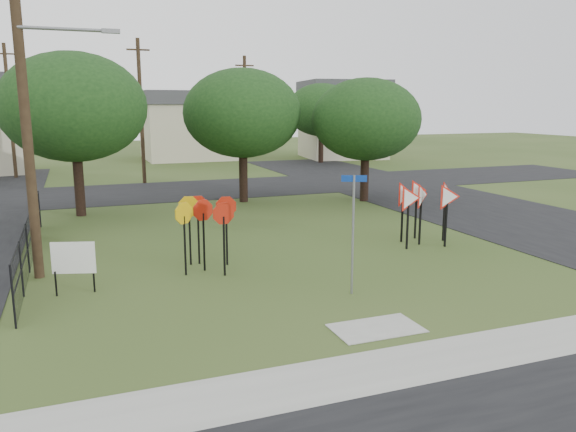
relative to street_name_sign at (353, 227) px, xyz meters
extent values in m
plane|color=#31481B|center=(-0.58, 0.04, -1.81)|extent=(140.00, 140.00, 0.00)
cube|color=#989990|center=(-0.58, -4.16, -1.80)|extent=(30.00, 1.60, 0.02)
cube|color=#31481B|center=(-0.58, -5.36, -1.81)|extent=(30.00, 0.80, 0.02)
cube|color=black|center=(11.42, 10.04, -1.80)|extent=(8.00, 50.00, 0.02)
cube|color=black|center=(-0.58, 20.04, -1.80)|extent=(60.00, 8.00, 0.02)
cube|color=#989990|center=(-0.58, -2.36, -1.80)|extent=(2.00, 1.20, 0.02)
cylinder|color=gray|center=(0.00, 0.00, -0.22)|extent=(0.06, 0.06, 3.19)
cube|color=navy|center=(0.00, 0.00, 1.29)|extent=(0.61, 0.28, 0.17)
cube|color=black|center=(-3.21, 3.51, -0.93)|extent=(0.05, 0.05, 1.78)
cube|color=black|center=(-2.40, 3.87, -0.93)|extent=(0.05, 0.05, 1.78)
cube|color=black|center=(-2.76, 2.80, -0.93)|extent=(0.05, 0.05, 1.78)
cube|color=black|center=(-3.83, 3.24, -0.93)|extent=(0.05, 0.05, 1.78)
cube|color=black|center=(-3.47, 4.31, -0.93)|extent=(0.05, 0.05, 1.78)
cube|color=black|center=(-3.20, 4.30, -0.93)|extent=(0.05, 0.05, 1.78)
cube|color=black|center=(3.98, 3.56, -0.94)|extent=(0.06, 0.06, 1.74)
cube|color=black|center=(4.76, 3.95, -0.94)|extent=(0.06, 0.06, 1.74)
cube|color=black|center=(5.44, 3.37, -0.94)|extent=(0.06, 0.06, 1.74)
cube|color=black|center=(4.37, 4.53, -0.94)|extent=(0.06, 0.06, 1.74)
cube|color=black|center=(5.15, 4.82, -0.94)|extent=(0.06, 0.06, 1.74)
cube|color=black|center=(5.92, 4.15, -0.94)|extent=(0.06, 0.06, 1.74)
cube|color=black|center=(-7.37, 2.59, -1.48)|extent=(0.05, 0.05, 0.66)
cube|color=black|center=(-6.42, 2.59, -1.48)|extent=(0.05, 0.05, 0.66)
cube|color=white|center=(-6.90, 2.59, -0.82)|extent=(1.10, 0.37, 0.85)
cylinder|color=#3A2A1A|center=(-7.88, 4.54, 3.19)|extent=(0.28, 0.28, 10.00)
cylinder|color=gray|center=(-6.68, 4.44, 5.19)|extent=(2.40, 0.10, 0.10)
cube|color=gray|center=(-5.48, 4.44, 5.19)|extent=(0.50, 0.18, 0.12)
cylinder|color=#3A2A1A|center=(-2.58, 24.04, 2.69)|extent=(0.24, 0.24, 9.00)
cube|color=#3A2A1A|center=(-2.58, 24.04, 6.49)|extent=(1.40, 0.10, 0.10)
cylinder|color=#3A2A1A|center=(5.42, 28.04, 2.44)|extent=(0.24, 0.24, 8.50)
cube|color=#3A2A1A|center=(5.42, 28.04, 5.99)|extent=(1.40, 0.10, 0.10)
cylinder|color=#3A2A1A|center=(-10.58, 30.04, 2.69)|extent=(0.24, 0.24, 9.00)
cube|color=#3A2A1A|center=(-10.58, 30.04, 6.49)|extent=(1.40, 0.10, 0.10)
cylinder|color=black|center=(-8.18, 0.54, -1.06)|extent=(0.05, 0.05, 1.50)
cylinder|color=black|center=(-8.18, 2.84, -1.06)|extent=(0.05, 0.05, 1.50)
cylinder|color=black|center=(-8.18, 5.14, -1.06)|extent=(0.05, 0.05, 1.50)
cylinder|color=black|center=(-8.18, 7.44, -1.06)|extent=(0.05, 0.05, 1.50)
cylinder|color=black|center=(-8.18, 9.74, -1.06)|extent=(0.05, 0.05, 1.50)
cylinder|color=black|center=(-8.18, 12.04, -1.06)|extent=(0.05, 0.05, 1.50)
cube|color=black|center=(-8.18, 6.29, -0.35)|extent=(0.03, 11.50, 0.03)
cube|color=black|center=(-8.18, 6.29, -1.06)|extent=(0.03, 11.50, 0.03)
cube|color=black|center=(-8.18, 6.29, -1.06)|extent=(0.01, 11.50, 1.50)
cube|color=beige|center=(3.42, 40.04, 0.69)|extent=(8.00, 8.00, 5.00)
cube|color=#404044|center=(3.42, 40.04, 3.79)|extent=(8.40, 8.40, 1.20)
cube|color=beige|center=(17.42, 36.04, 1.19)|extent=(7.91, 7.91, 6.00)
cube|color=#404044|center=(17.42, 36.04, 4.79)|extent=(8.30, 8.30, 1.20)
cylinder|color=black|center=(-6.58, 14.04, -0.50)|extent=(0.44, 0.44, 2.62)
ellipsoid|color=black|center=(-6.58, 14.04, 3.05)|extent=(6.40, 6.40, 4.80)
cylinder|color=black|center=(1.42, 15.04, -0.59)|extent=(0.44, 0.44, 2.45)
ellipsoid|color=black|center=(1.42, 15.04, 2.74)|extent=(6.00, 6.00, 4.50)
cylinder|color=black|center=(7.42, 13.04, -0.68)|extent=(0.44, 0.44, 2.27)
ellipsoid|color=black|center=(7.42, 13.04, 2.42)|extent=(5.60, 5.60, 4.20)
cylinder|color=black|center=(13.42, 32.04, -0.59)|extent=(0.44, 0.44, 2.45)
ellipsoid|color=black|center=(13.42, 32.04, 2.74)|extent=(6.00, 6.00, 4.50)
camera|label=1|loc=(-6.67, -12.77, 3.14)|focal=35.00mm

